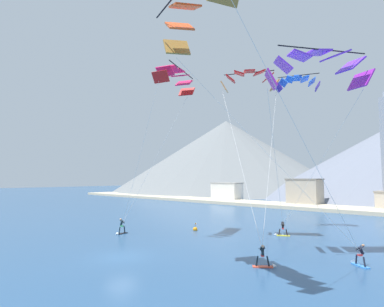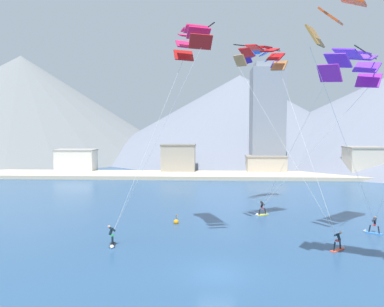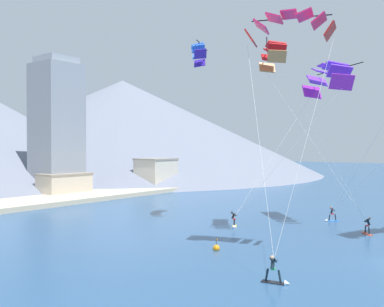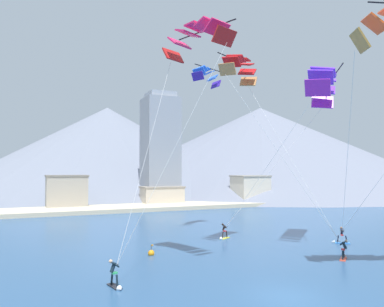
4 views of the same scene
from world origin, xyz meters
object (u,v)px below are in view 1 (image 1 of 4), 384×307
Objects in this scene: kitesurfer_near_trail at (266,260)px; parafoil_kite_mid_center at (195,6)px; parafoil_kite_near_trail at (249,79)px; parafoil_kite_distant_high_outer at (297,82)px; kitesurfer_near_lead at (281,232)px; race_marker_buoy at (195,229)px; parafoil_kite_far_left at (175,78)px; parafoil_kite_near_lead at (317,65)px; kitesurfer_far_left at (121,229)px; kitesurfer_mid_center at (358,259)px.

kitesurfer_near_trail is 17.90m from parafoil_kite_mid_center.
parafoil_kite_distant_high_outer reaches higher than parafoil_kite_near_trail.
race_marker_buoy is at bearing -156.21° from kitesurfer_near_lead.
race_marker_buoy is (-9.30, -4.10, -0.30)m from kitesurfer_near_lead.
parafoil_kite_mid_center reaches higher than kitesurfer_near_trail.
kitesurfer_near_trail is at bearing -11.24° from parafoil_kite_far_left.
kitesurfer_near_lead is 0.10× the size of parafoil_kite_near_trail.
kitesurfer_near_lead is at bearing -94.25° from parafoil_kite_distant_high_outer.
parafoil_kite_near_lead is 14.11m from parafoil_kite_distant_high_outer.
parafoil_kite_mid_center is (4.98, -14.02, -0.06)m from parafoil_kite_near_trail.
parafoil_kite_near_lead reaches higher than kitesurfer_far_left.
parafoil_kite_distant_high_outer reaches higher than parafoil_kite_far_left.
parafoil_kite_far_left is at bearing -170.84° from kitesurfer_mid_center.
kitesurfer_near_trail is 18.81m from kitesurfer_far_left.
parafoil_kite_distant_high_outer reaches higher than kitesurfer_far_left.
kitesurfer_near_lead is at bearing 102.58° from parafoil_kite_mid_center.
kitesurfer_mid_center is at bearing -10.38° from parafoil_kite_near_trail.
kitesurfer_far_left is (-18.81, 0.17, 0.07)m from kitesurfer_near_trail.
kitesurfer_mid_center is 23.48m from parafoil_kite_distant_high_outer.
race_marker_buoy is at bearing -137.29° from parafoil_kite_distant_high_outer.
race_marker_buoy is at bearing 175.04° from parafoil_kite_near_trail.
kitesurfer_mid_center is 0.91× the size of kitesurfer_far_left.
kitesurfer_mid_center is 0.10× the size of parafoil_kite_far_left.
parafoil_kite_mid_center is at bearing -21.39° from kitesurfer_far_left.
parafoil_kite_near_trail is at bearing -4.96° from race_marker_buoy.
race_marker_buoy is (-16.45, 3.09, -15.58)m from parafoil_kite_near_lead.
parafoil_kite_distant_high_outer is at bearing 48.85° from kitesurfer_far_left.
kitesurfer_near_trail is at bearing -0.53° from kitesurfer_far_left.
parafoil_kite_far_left reaches higher than kitesurfer_near_lead.
parafoil_kite_far_left is (-14.57, -2.27, 1.78)m from parafoil_kite_near_lead.
parafoil_kite_distant_high_outer reaches higher than race_marker_buoy.
parafoil_kite_distant_high_outer is at bearing 99.24° from parafoil_kite_mid_center.
kitesurfer_far_left is (-14.07, -11.70, 0.12)m from kitesurfer_near_lead.
kitesurfer_mid_center is at bearing 10.97° from parafoil_kite_near_lead.
parafoil_kite_near_lead is 14.85m from parafoil_kite_far_left.
kitesurfer_near_lead is at bearing 51.92° from parafoil_kite_far_left.
parafoil_kite_near_lead reaches higher than kitesurfer_near_trail.
parafoil_kite_near_lead is (7.16, -7.18, 15.28)m from kitesurfer_near_lead.
race_marker_buoy is (-9.65, -8.91, -18.60)m from parafoil_kite_distant_high_outer.
parafoil_kite_near_trail is at bearing 128.10° from kitesurfer_near_trail.
parafoil_kite_distant_high_outer reaches higher than kitesurfer_mid_center.
kitesurfer_near_lead is at bearing 144.79° from kitesurfer_mid_center.
kitesurfer_near_trail is 0.94× the size of kitesurfer_far_left.
kitesurfer_near_trail reaches higher than kitesurfer_near_lead.
kitesurfer_near_lead is 18.29m from kitesurfer_far_left.
kitesurfer_near_trail is at bearing -132.96° from kitesurfer_mid_center.
kitesurfer_near_lead is 0.94× the size of kitesurfer_far_left.
race_marker_buoy is (-8.52, 0.74, -16.88)m from parafoil_kite_near_trail.
kitesurfer_far_left is 22.24m from parafoil_kite_near_trail.
parafoil_kite_near_lead is 12.10m from parafoil_kite_mid_center.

